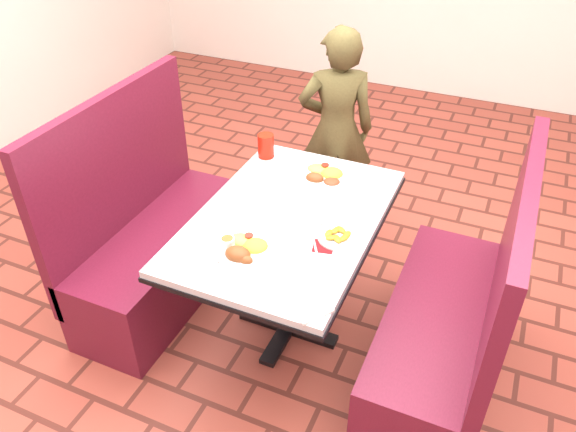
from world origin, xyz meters
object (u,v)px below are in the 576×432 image
object	(u,v)px
diner_person	(336,130)
far_dinner_plate	(324,174)
dining_table	(288,233)
booth_bench_left	(156,244)
booth_bench_right	(447,331)
near_dinner_plate	(244,247)
red_tumbler	(266,146)
plantain_plate	(338,237)

from	to	relation	value
diner_person	far_dinner_plate	size ratio (longest dim) A/B	4.71
dining_table	far_dinner_plate	distance (m)	0.40
booth_bench_left	booth_bench_right	xyz separation A→B (m)	(1.60, 0.00, 0.00)
booth_bench_right	diner_person	size ratio (longest dim) A/B	0.92
diner_person	near_dinner_plate	distance (m)	1.41
booth_bench_left	booth_bench_right	bearing A→B (deg)	0.00
near_dinner_plate	red_tumbler	world-z (taller)	red_tumbler
far_dinner_plate	diner_person	bearing A→B (deg)	104.66
diner_person	plantain_plate	size ratio (longest dim) A/B	7.18
booth_bench_left	near_dinner_plate	xyz separation A→B (m)	(0.74, -0.32, 0.45)
dining_table	near_dinner_plate	size ratio (longest dim) A/B	4.64
booth_bench_left	diner_person	xyz separation A→B (m)	(0.65, 1.09, 0.33)
booth_bench_left	diner_person	size ratio (longest dim) A/B	0.92
dining_table	plantain_plate	size ratio (longest dim) A/B	6.64
near_dinner_plate	red_tumbler	bearing A→B (deg)	109.12
plantain_plate	booth_bench_right	bearing A→B (deg)	7.45
near_dinner_plate	plantain_plate	distance (m)	0.41
booth_bench_left	dining_table	bearing A→B (deg)	0.00
booth_bench_left	red_tumbler	distance (m)	0.82
dining_table	near_dinner_plate	world-z (taller)	near_dinner_plate
near_dinner_plate	far_dinner_plate	distance (m)	0.70
booth_bench_left	near_dinner_plate	distance (m)	0.92
dining_table	far_dinner_plate	size ratio (longest dim) A/B	4.35
dining_table	booth_bench_right	bearing A→B (deg)	0.00
dining_table	diner_person	bearing A→B (deg)	97.84
booth_bench_left	booth_bench_right	size ratio (longest dim) A/B	1.00
red_tumbler	booth_bench_right	bearing A→B (deg)	-22.30
booth_bench_left	plantain_plate	world-z (taller)	booth_bench_left
dining_table	booth_bench_left	xyz separation A→B (m)	(-0.80, 0.00, -0.32)
far_dinner_plate	red_tumbler	distance (m)	0.38
booth_bench_left	near_dinner_plate	world-z (taller)	booth_bench_left
dining_table	near_dinner_plate	bearing A→B (deg)	-101.30
booth_bench_left	diner_person	world-z (taller)	diner_person
plantain_plate	near_dinner_plate	bearing A→B (deg)	-143.51
booth_bench_right	plantain_plate	world-z (taller)	booth_bench_right
dining_table	booth_bench_left	size ratio (longest dim) A/B	1.01
far_dinner_plate	red_tumbler	xyz separation A→B (m)	(-0.37, 0.08, 0.04)
booth_bench_right	far_dinner_plate	distance (m)	0.96
diner_person	far_dinner_plate	bearing A→B (deg)	80.30
dining_table	diner_person	distance (m)	1.10
plantain_plate	diner_person	bearing A→B (deg)	109.95
near_dinner_plate	plantain_plate	world-z (taller)	near_dinner_plate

